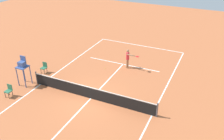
# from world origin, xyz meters

# --- Properties ---
(ground_plane) EXTENTS (60.00, 60.00, 0.00)m
(ground_plane) POSITION_xyz_m (0.00, 0.00, 0.00)
(ground_plane) COLOR #B76038
(court_lines) EXTENTS (9.26, 22.05, 0.01)m
(court_lines) POSITION_xyz_m (0.00, 0.00, 0.00)
(court_lines) COLOR white
(court_lines) RESTS_ON ground
(tennis_net) EXTENTS (9.86, 0.10, 1.07)m
(tennis_net) POSITION_xyz_m (0.00, 0.00, 0.50)
(tennis_net) COLOR #4C4C51
(tennis_net) RESTS_ON ground
(player_serving) EXTENTS (1.28, 0.62, 1.75)m
(player_serving) POSITION_xyz_m (-0.64, -5.59, 1.04)
(player_serving) COLOR #9E704C
(player_serving) RESTS_ON ground
(tennis_ball) EXTENTS (0.07, 0.07, 0.07)m
(tennis_ball) POSITION_xyz_m (1.15, -4.59, 0.03)
(tennis_ball) COLOR #CCE033
(tennis_ball) RESTS_ON ground
(umpire_chair) EXTENTS (0.80, 0.80, 2.41)m
(umpire_chair) POSITION_xyz_m (5.64, 0.47, 1.61)
(umpire_chair) COLOR #38518C
(umpire_chair) RESTS_ON ground
(courtside_chair_near) EXTENTS (0.44, 0.46, 0.95)m
(courtside_chair_near) POSITION_xyz_m (5.51, 2.27, 0.53)
(courtside_chair_near) COLOR #262626
(courtside_chair_near) RESTS_ON ground
(courtside_chair_mid) EXTENTS (0.44, 0.46, 0.95)m
(courtside_chair_mid) POSITION_xyz_m (5.52, -1.70, 0.53)
(courtside_chair_mid) COLOR #262626
(courtside_chair_mid) RESTS_ON ground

